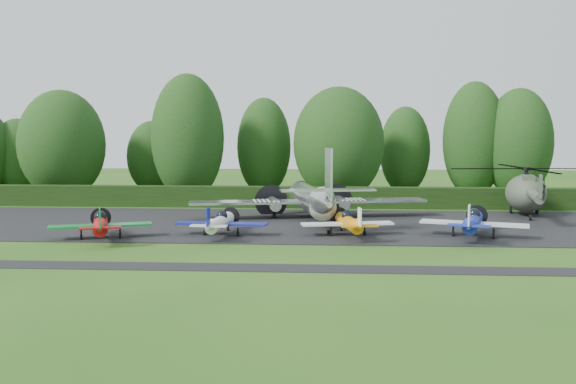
# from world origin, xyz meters

# --- Properties ---
(ground) EXTENTS (160.00, 160.00, 0.00)m
(ground) POSITION_xyz_m (0.00, 0.00, 0.00)
(ground) COLOR #255217
(ground) RESTS_ON ground
(apron) EXTENTS (70.00, 18.00, 0.01)m
(apron) POSITION_xyz_m (0.00, 10.00, 0.00)
(apron) COLOR black
(apron) RESTS_ON ground
(taxiway_verge) EXTENTS (70.00, 2.00, 0.00)m
(taxiway_verge) POSITION_xyz_m (0.00, -6.00, 0.00)
(taxiway_verge) COLOR black
(taxiway_verge) RESTS_ON ground
(hedgerow) EXTENTS (90.00, 1.60, 2.00)m
(hedgerow) POSITION_xyz_m (0.00, 21.00, 0.00)
(hedgerow) COLOR black
(hedgerow) RESTS_ON ground
(transport_plane) EXTENTS (19.94, 15.29, 6.39)m
(transport_plane) POSITION_xyz_m (2.17, 12.34, 1.78)
(transport_plane) COLOR silver
(transport_plane) RESTS_ON ground
(light_plane_red) EXTENTS (6.85, 7.21, 2.63)m
(light_plane_red) POSITION_xyz_m (-11.74, 2.09, 1.10)
(light_plane_red) COLOR #9C0E0F
(light_plane_red) RESTS_ON ground
(light_plane_white) EXTENTS (6.45, 6.78, 2.48)m
(light_plane_white) POSITION_xyz_m (-3.89, 3.88, 1.03)
(light_plane_white) COLOR white
(light_plane_white) RESTS_ON ground
(light_plane_orange) EXTENTS (6.46, 6.79, 2.48)m
(light_plane_orange) POSITION_xyz_m (5.06, 4.39, 1.03)
(light_plane_orange) COLOR orange
(light_plane_orange) RESTS_ON ground
(light_plane_blue) EXTENTS (7.25, 7.62, 2.79)m
(light_plane_blue) POSITION_xyz_m (13.55, 4.29, 1.16)
(light_plane_blue) COLOR #1B2AA2
(light_plane_blue) RESTS_ON ground
(helicopter) EXTENTS (13.08, 15.32, 4.21)m
(helicopter) POSITION_xyz_m (20.73, 16.45, 2.26)
(helicopter) COLOR #3F4837
(helicopter) RESTS_ON ground
(sign_board) EXTENTS (3.39, 0.13, 1.91)m
(sign_board) POSITION_xyz_m (26.31, 20.50, 1.29)
(sign_board) COLOR #3F3326
(sign_board) RESTS_ON ground
(tree_0) EXTENTS (6.01, 6.01, 8.47)m
(tree_0) POSITION_xyz_m (-16.96, 34.04, 4.22)
(tree_0) COLOR black
(tree_0) RESTS_ON ground
(tree_2) EXTENTS (5.79, 5.79, 10.10)m
(tree_2) POSITION_xyz_m (12.43, 34.97, 5.03)
(tree_2) COLOR black
(tree_2) RESTS_ON ground
(tree_3) EXTENTS (7.56, 7.56, 13.23)m
(tree_3) POSITION_xyz_m (-11.03, 26.19, 6.61)
(tree_3) COLOR black
(tree_3) RESTS_ON ground
(tree_4) EXTENTS (9.14, 9.14, 11.67)m
(tree_4) POSITION_xyz_m (-24.91, 27.12, 5.83)
(tree_4) COLOR black
(tree_4) RESTS_ON ground
(tree_5) EXTENTS (9.52, 9.52, 11.92)m
(tree_5) POSITION_xyz_m (4.66, 27.52, 5.95)
(tree_5) COLOR black
(tree_5) RESTS_ON ground
(tree_6) EXTENTS (6.11, 6.11, 11.03)m
(tree_6) POSITION_xyz_m (-3.73, 32.61, 5.50)
(tree_6) COLOR black
(tree_6) RESTS_ON ground
(tree_7) EXTENTS (6.72, 6.72, 12.69)m
(tree_7) POSITION_xyz_m (19.49, 31.55, 6.33)
(tree_7) COLOR black
(tree_7) RESTS_ON ground
(tree_8) EXTENTS (7.23, 7.23, 11.87)m
(tree_8) POSITION_xyz_m (23.95, 30.43, 5.92)
(tree_8) COLOR black
(tree_8) RESTS_ON ground
(tree_10) EXTENTS (6.11, 6.11, 8.74)m
(tree_10) POSITION_xyz_m (-32.65, 32.93, 4.36)
(tree_10) COLOR black
(tree_10) RESTS_ON ground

